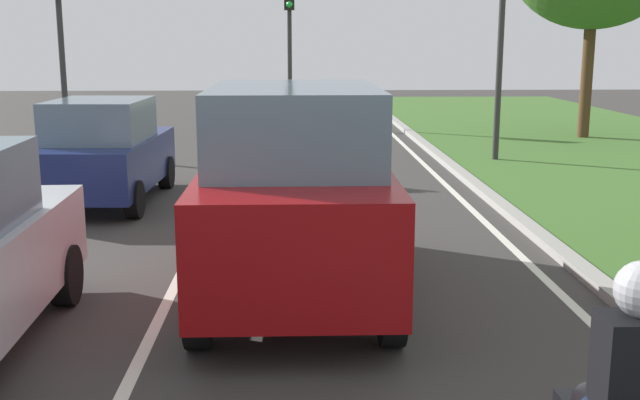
{
  "coord_description": "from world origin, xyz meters",
  "views": [
    {
      "loc": [
        0.66,
        1.07,
        2.75
      ],
      "look_at": [
        0.92,
        8.46,
        1.2
      ],
      "focal_mm": 43.01,
      "sensor_mm": 36.0,
      "label": 1
    }
  ],
  "objects_px": {
    "traffic_light_near_right": "(504,4)",
    "car_suv_ahead": "(295,190)",
    "rider_person": "(637,371)",
    "car_hatchback_far": "(105,152)",
    "traffic_light_overhead_left": "(58,16)",
    "traffic_light_far_median": "(289,24)"
  },
  "relations": [
    {
      "from": "rider_person",
      "to": "traffic_light_near_right",
      "type": "height_order",
      "value": "traffic_light_near_right"
    },
    {
      "from": "car_suv_ahead",
      "to": "traffic_light_far_median",
      "type": "height_order",
      "value": "traffic_light_far_median"
    },
    {
      "from": "traffic_light_near_right",
      "to": "traffic_light_overhead_left",
      "type": "xyz_separation_m",
      "value": [
        -10.1,
        1.36,
        -0.23
      ]
    },
    {
      "from": "traffic_light_near_right",
      "to": "traffic_light_overhead_left",
      "type": "bearing_deg",
      "value": 172.33
    },
    {
      "from": "car_hatchback_far",
      "to": "rider_person",
      "type": "distance_m",
      "value": 10.82
    },
    {
      "from": "car_hatchback_far",
      "to": "traffic_light_overhead_left",
      "type": "distance_m",
      "value": 6.4
    },
    {
      "from": "car_suv_ahead",
      "to": "rider_person",
      "type": "height_order",
      "value": "car_suv_ahead"
    },
    {
      "from": "traffic_light_near_right",
      "to": "car_hatchback_far",
      "type": "bearing_deg",
      "value": -152.25
    },
    {
      "from": "car_suv_ahead",
      "to": "traffic_light_overhead_left",
      "type": "relative_size",
      "value": 0.93
    },
    {
      "from": "car_hatchback_far",
      "to": "rider_person",
      "type": "bearing_deg",
      "value": -61.21
    },
    {
      "from": "car_hatchback_far",
      "to": "traffic_light_near_right",
      "type": "relative_size",
      "value": 0.72
    },
    {
      "from": "traffic_light_overhead_left",
      "to": "traffic_light_far_median",
      "type": "relative_size",
      "value": 1.02
    },
    {
      "from": "car_hatchback_far",
      "to": "traffic_light_far_median",
      "type": "height_order",
      "value": "traffic_light_far_median"
    },
    {
      "from": "traffic_light_near_right",
      "to": "traffic_light_far_median",
      "type": "distance_m",
      "value": 8.86
    },
    {
      "from": "car_suv_ahead",
      "to": "traffic_light_near_right",
      "type": "relative_size",
      "value": 0.86
    },
    {
      "from": "traffic_light_near_right",
      "to": "car_suv_ahead",
      "type": "bearing_deg",
      "value": -117.01
    },
    {
      "from": "car_suv_ahead",
      "to": "rider_person",
      "type": "distance_m",
      "value": 5.0
    },
    {
      "from": "car_suv_ahead",
      "to": "traffic_light_far_median",
      "type": "bearing_deg",
      "value": 90.65
    },
    {
      "from": "traffic_light_near_right",
      "to": "traffic_light_overhead_left",
      "type": "distance_m",
      "value": 10.2
    },
    {
      "from": "car_hatchback_far",
      "to": "traffic_light_overhead_left",
      "type": "xyz_separation_m",
      "value": [
        -2.26,
        5.49,
        2.41
      ]
    },
    {
      "from": "car_hatchback_far",
      "to": "car_suv_ahead",
      "type": "bearing_deg",
      "value": -54.75
    },
    {
      "from": "traffic_light_overhead_left",
      "to": "car_hatchback_far",
      "type": "bearing_deg",
      "value": -67.62
    }
  ]
}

